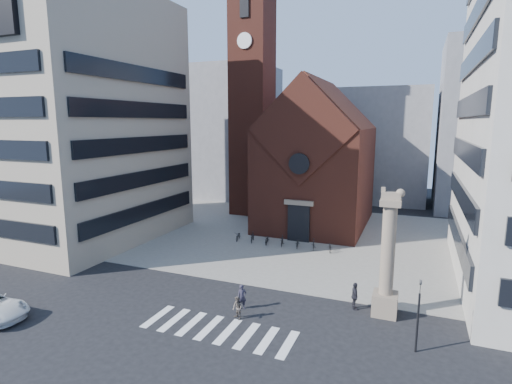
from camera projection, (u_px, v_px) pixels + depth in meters
ground at (231, 308)px, 27.87m from camera, size 120.00×120.00×0.00m
piazza at (304, 236)px, 45.21m from camera, size 46.00×30.00×0.05m
zebra_crossing at (218, 329)px, 24.93m from camera, size 10.20×3.20×0.01m
church at (318, 161)px, 49.34m from camera, size 12.00×16.65×18.00m
campanile at (252, 100)px, 54.39m from camera, size 5.50×5.50×31.20m
building_left at (71, 120)px, 43.61m from camera, size 18.00×20.00×26.00m
bg_block_left at (226, 132)px, 69.87m from camera, size 16.00×14.00×22.00m
bg_block_mid at (383, 145)px, 65.17m from camera, size 14.00×12.00×18.00m
bg_block_right at (501, 128)px, 56.00m from camera, size 16.00×14.00×24.00m
lion_column at (387, 265)px, 26.31m from camera, size 1.63×1.60×8.68m
traffic_light at (418, 314)px, 22.13m from camera, size 0.13×0.16×4.30m
pedestrian_0 at (242, 297)px, 27.56m from camera, size 0.76×0.71×1.74m
pedestrian_1 at (237, 308)px, 26.13m from camera, size 0.94×0.89×1.54m
pedestrian_2 at (355, 296)px, 27.48m from camera, size 0.84×1.22×1.93m
scooter_0 at (238, 236)px, 43.51m from camera, size 1.01×1.90×0.95m
scooter_1 at (252, 237)px, 42.88m from camera, size 0.87×1.82×1.06m
scooter_2 at (267, 239)px, 42.27m from camera, size 1.01×1.90×0.95m
scooter_3 at (282, 241)px, 41.64m from camera, size 0.87×1.82×1.06m
scooter_4 at (298, 243)px, 41.03m from camera, size 1.01×1.90×0.95m
scooter_5 at (314, 244)px, 40.40m from camera, size 0.87×1.82×1.06m
scooter_6 at (330, 247)px, 39.79m from camera, size 1.01×1.90×0.95m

